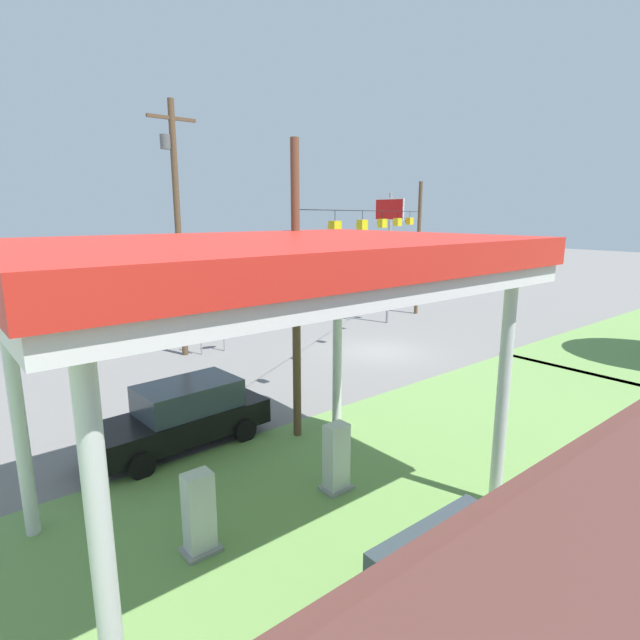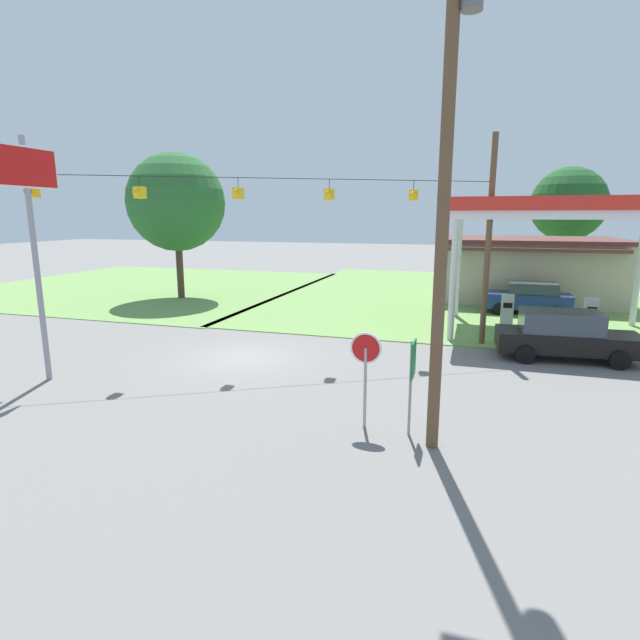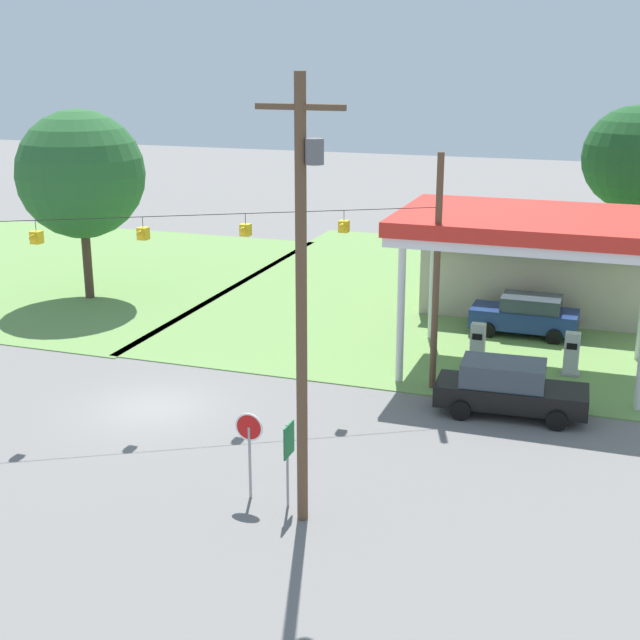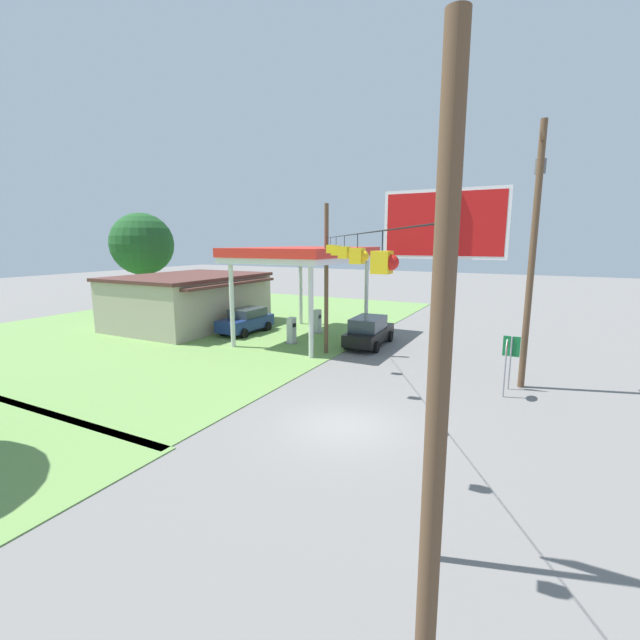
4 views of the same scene
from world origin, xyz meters
name	(u,v)px [view 4 (image 4 of 4)]	position (x,y,z in m)	size (l,w,h in m)	color
ground_plane	(342,426)	(0.00, 0.00, 0.00)	(160.00, 160.00, 0.00)	slate
grass_verge_station_corner	(210,321)	(13.60, 18.20, 0.02)	(36.00, 28.00, 0.04)	#6B934C
gas_station_canopy	(305,256)	(11.60, 8.04, 5.57)	(9.82, 6.90, 6.09)	silver
gas_station_store	(190,300)	(11.41, 18.18, 1.99)	(11.02, 8.71, 3.95)	#B2A893
fuel_pump_near	(292,331)	(9.82, 8.03, 0.82)	(0.71, 0.56, 1.71)	gray
fuel_pump_far	(317,322)	(13.37, 8.03, 0.82)	(0.71, 0.56, 1.71)	gray
car_at_pumps_front	(369,331)	(11.62, 3.46, 0.95)	(5.12, 2.31, 1.86)	black
car_at_pumps_rear	(246,320)	(11.14, 12.61, 0.92)	(4.54, 2.15, 1.77)	navy
stop_sign_roadside	(506,355)	(5.76, -4.83, 1.81)	(0.80, 0.08, 2.50)	#99999E
stop_sign_overhead	(440,293)	(-5.02, -4.20, 5.54)	(0.22, 2.23, 7.72)	gray
route_sign	(511,352)	(6.94, -4.96, 1.71)	(0.10, 0.70, 2.40)	gray
utility_pole_main	(533,245)	(7.55, -5.45, 6.32)	(2.20, 0.44, 11.38)	brown
signal_span_gantry	(344,294)	(0.00, -0.01, 4.74)	(17.66, 10.24, 8.55)	brown
tree_behind_station	(142,244)	(14.94, 27.17, 6.21)	(5.68, 5.68, 9.07)	#4C3828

